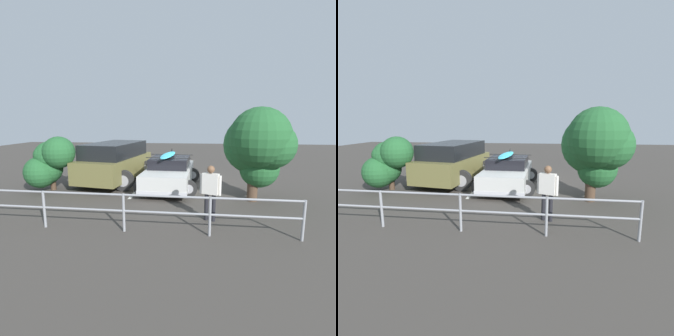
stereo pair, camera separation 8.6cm
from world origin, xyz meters
The scene contains 8 objects.
ground_plane centered at (0.00, 0.00, -0.01)m, with size 44.00×44.00×0.02m, color #423D38.
parking_stripe centered at (1.96, 0.41, 0.00)m, with size 3.72×0.12×0.00m, color silver.
sedan_car centered at (0.68, 0.38, 0.63)m, with size 2.53×4.24×1.57m.
suv_car centered at (3.24, -0.28, 0.96)m, with size 3.20×4.65×1.84m.
person_bystander centered at (-0.86, 4.03, 0.95)m, with size 0.58×0.33×1.59m.
railing_fence centered at (1.35, 5.04, 0.68)m, with size 8.74×0.19×1.00m.
bush_near_left centered at (-2.59, 1.88, 2.05)m, with size 2.31×2.62×3.27m.
bush_near_right centered at (5.42, 1.49, 1.19)m, with size 2.03×1.49×2.21m.
Camera 2 is at (-0.57, 11.21, 2.80)m, focal length 28.00 mm.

